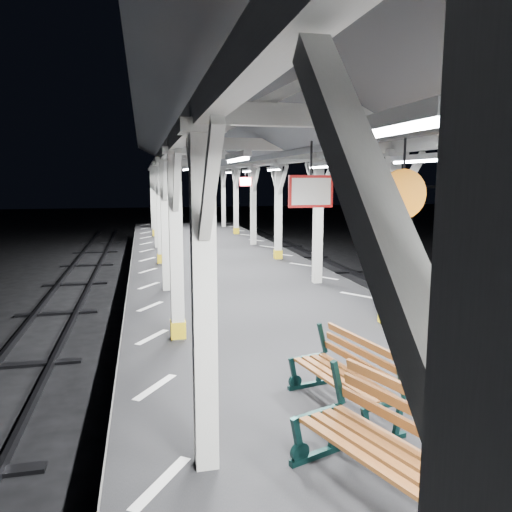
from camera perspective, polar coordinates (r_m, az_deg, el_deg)
name	(u,v)px	position (r m, az deg, el deg)	size (l,w,h in m)	color
ground	(324,436)	(7.99, 7.81, -19.66)	(120.00, 120.00, 0.00)	black
platform	(325,404)	(7.76, 7.89, -16.42)	(6.00, 50.00, 1.00)	black
hazard_stripes_left	(155,387)	(7.12, -11.44, -14.46)	(1.00, 48.00, 0.01)	silver
hazard_stripes_right	(473,358)	(8.69, 23.54, -10.69)	(1.00, 48.00, 0.01)	silver
canopy	(332,122)	(7.05, 8.67, 14.91)	(5.40, 49.00, 4.65)	silver
bench_near	(394,445)	(4.73, 15.54, -20.13)	(1.25, 1.98, 1.01)	black
bench_mid	(348,373)	(6.29, 10.51, -13.04)	(0.93, 1.73, 0.89)	black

